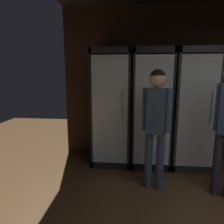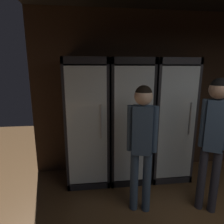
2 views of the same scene
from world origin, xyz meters
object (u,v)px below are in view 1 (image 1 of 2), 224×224
(cooler_center, at_px, (191,110))
(cooler_left, at_px, (151,110))
(shopper_near, at_px, (156,117))
(cooler_far_left, at_px, (112,109))

(cooler_center, bearing_deg, cooler_left, 179.87)
(cooler_left, distance_m, cooler_center, 0.68)
(cooler_left, bearing_deg, cooler_center, -0.13)
(shopper_near, bearing_deg, cooler_left, 89.56)
(cooler_far_left, xyz_separation_m, shopper_near, (0.68, -0.85, 0.06))
(cooler_far_left, xyz_separation_m, cooler_center, (1.36, -0.00, 0.01))
(cooler_far_left, height_order, cooler_center, same)
(cooler_far_left, distance_m, shopper_near, 1.09)
(cooler_center, distance_m, shopper_near, 1.10)
(cooler_far_left, bearing_deg, cooler_center, -0.10)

